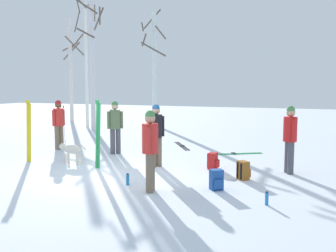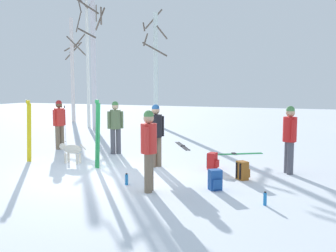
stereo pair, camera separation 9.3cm
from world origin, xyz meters
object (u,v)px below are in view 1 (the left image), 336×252
(backpack_2, at_px, (217,180))
(birch_tree_0, at_px, (71,68))
(person_3, at_px, (59,121))
(water_bottle_0, at_px, (128,179))
(person_0, at_px, (115,124))
(birch_tree_2, at_px, (92,50))
(person_1, at_px, (150,145))
(ski_pair_planted_0, at_px, (98,135))
(person_4, at_px, (156,131))
(ski_pair_lying_0, at_px, (235,154))
(ski_poles_0, at_px, (63,123))
(water_bottle_1, at_px, (267,199))
(ski_pair_planted_1, at_px, (29,131))
(person_2, at_px, (290,135))
(birch_tree_3, at_px, (154,65))
(dog, at_px, (71,150))
(birch_tree_1, at_px, (86,55))
(backpack_0, at_px, (243,171))
(backpack_1, at_px, (213,161))
(ski_pair_lying_1, at_px, (182,146))

(backpack_2, bearing_deg, birch_tree_0, 135.73)
(person_3, height_order, water_bottle_0, person_3)
(person_0, distance_m, birch_tree_2, 7.54)
(person_1, relative_size, ski_pair_planted_0, 0.93)
(person_4, xyz_separation_m, ski_pair_lying_0, (1.64, 2.70, -0.97))
(ski_pair_lying_0, height_order, birch_tree_2, birch_tree_2)
(person_1, height_order, ski_poles_0, person_1)
(ski_pair_planted_0, xyz_separation_m, water_bottle_0, (1.52, -1.25, -0.79))
(person_0, distance_m, person_3, 2.28)
(water_bottle_1, bearing_deg, birch_tree_0, 136.70)
(person_3, relative_size, ski_pair_planted_1, 0.95)
(person_2, distance_m, birch_tree_2, 11.95)
(person_3, relative_size, birch_tree_3, 0.27)
(dog, bearing_deg, birch_tree_1, 120.31)
(ski_poles_0, distance_m, birch_tree_0, 9.02)
(birch_tree_3, bearing_deg, backpack_0, -56.97)
(backpack_0, xyz_separation_m, birch_tree_3, (-6.83, 10.50, 3.09))
(water_bottle_1, height_order, birch_tree_1, birch_tree_1)
(backpack_0, distance_m, birch_tree_3, 12.90)
(ski_pair_planted_1, relative_size, birch_tree_2, 0.24)
(backpack_1, height_order, birch_tree_1, birch_tree_1)
(backpack_1, distance_m, birch_tree_3, 11.71)
(water_bottle_0, bearing_deg, birch_tree_1, 127.30)
(backpack_0, distance_m, backpack_2, 1.17)
(person_0, distance_m, birch_tree_1, 8.53)
(ski_poles_0, relative_size, birch_tree_3, 0.23)
(backpack_0, xyz_separation_m, birch_tree_2, (-8.74, 7.35, 3.74))
(person_2, height_order, backpack_0, person_2)
(person_3, xyz_separation_m, ski_pair_lying_0, (5.92, 1.27, -0.97))
(birch_tree_2, bearing_deg, birch_tree_3, 58.69)
(person_1, bearing_deg, ski_pair_planted_1, 160.89)
(ski_pair_lying_0, relative_size, backpack_2, 3.76)
(backpack_2, distance_m, birch_tree_3, 13.64)
(birch_tree_2, bearing_deg, ski_poles_0, -72.78)
(person_4, bearing_deg, birch_tree_0, 134.57)
(backpack_0, relative_size, birch_tree_2, 0.06)
(person_3, height_order, ski_pair_planted_0, ski_pair_planted_0)
(person_3, bearing_deg, backpack_2, -25.86)
(backpack_2, bearing_deg, person_2, 58.18)
(ski_pair_planted_1, bearing_deg, backpack_0, 1.53)
(person_4, height_order, ski_pair_lying_1, person_4)
(person_4, height_order, birch_tree_3, birch_tree_3)
(person_3, bearing_deg, ski_pair_lying_0, 12.13)
(ski_pair_planted_0, height_order, backpack_1, ski_pair_planted_0)
(water_bottle_1, distance_m, birch_tree_1, 14.79)
(birch_tree_2, bearing_deg, person_1, -52.00)
(person_3, distance_m, water_bottle_1, 8.46)
(birch_tree_1, xyz_separation_m, birch_tree_2, (0.86, -0.76, 0.16))
(person_1, distance_m, person_3, 6.33)
(person_2, xyz_separation_m, ski_pair_planted_0, (-4.82, -1.25, -0.06))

